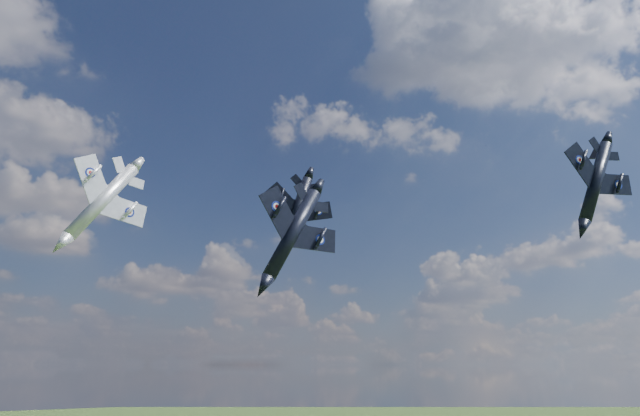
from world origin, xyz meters
TOP-DOWN VIEW (x-y plane):
  - jet_lead_navy at (3.00, 7.90)m, footprint 12.62×16.80m
  - jet_right_navy at (26.93, -14.20)m, footprint 12.91×15.49m
  - jet_high_navy at (13.87, 24.79)m, footprint 16.55×18.59m
  - jet_left_silver at (-16.37, 14.04)m, footprint 12.14×15.74m

SIDE VIEW (x-z plane):
  - jet_lead_navy at x=3.00m, z-range 75.59..84.20m
  - jet_left_silver at x=-16.37m, z-range 77.87..86.39m
  - jet_right_navy at x=26.93m, z-range 81.15..87.71m
  - jet_high_navy at x=13.87m, z-range 83.98..90.45m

